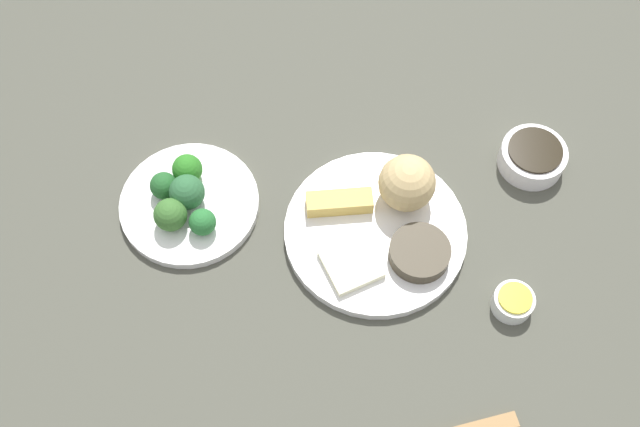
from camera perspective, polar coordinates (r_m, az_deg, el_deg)
tabletop at (r=1.10m, az=4.10°, el=-1.81°), size 2.20×2.20×0.02m
main_plate at (r=1.09m, az=4.36°, el=-1.50°), size 0.26×0.26×0.02m
rice_scoop at (r=1.07m, az=6.54°, el=2.29°), size 0.08×0.08×0.08m
spring_roll at (r=1.08m, az=1.47°, el=0.84°), size 0.10×0.07×0.02m
crab_rangoon_wonton at (r=1.05m, az=2.35°, el=-3.84°), size 0.07×0.07×0.01m
stir_fry_heap at (r=1.06m, az=7.47°, el=-2.94°), size 0.08×0.08×0.02m
broccoli_plate at (r=1.12m, az=-9.75°, el=0.71°), size 0.20×0.20×0.01m
broccoli_floret_0 at (r=1.10m, az=-9.94°, el=1.59°), size 0.05×0.05×0.05m
broccoli_floret_1 at (r=1.08m, az=-11.16°, el=-0.10°), size 0.05×0.05×0.05m
broccoli_floret_2 at (r=1.11m, az=-11.63°, el=2.05°), size 0.04×0.04×0.04m
broccoli_floret_3 at (r=1.12m, az=-9.92°, el=3.29°), size 0.04×0.04×0.04m
broccoli_floret_4 at (r=1.08m, az=-8.81°, el=-0.64°), size 0.04×0.04×0.04m
soy_sauce_bowl at (r=1.18m, az=15.62°, el=4.08°), size 0.10×0.10×0.04m
soy_sauce_bowl_liquid at (r=1.16m, az=15.85°, el=4.59°), size 0.08×0.08×0.00m
sauce_ramekin_hot_mustard at (r=1.07m, az=14.25°, el=-6.47°), size 0.06×0.06×0.03m
sauce_ramekin_hot_mustard_liquid at (r=1.05m, az=14.44°, el=-6.15°), size 0.05×0.05×0.00m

